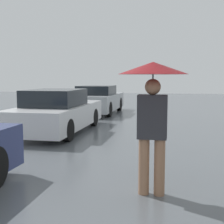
# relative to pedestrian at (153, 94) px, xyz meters

# --- Properties ---
(pedestrian) EXTENTS (0.93, 0.93, 1.80)m
(pedestrian) POSITION_rel_pedestrian_xyz_m (0.00, 0.00, 0.00)
(pedestrian) COLOR #9E7051
(pedestrian) RESTS_ON ground_plane
(parked_car_middle) EXTENTS (1.65, 4.08, 1.25)m
(parked_car_middle) POSITION_rel_pedestrian_xyz_m (-3.05, 4.37, -0.80)
(parked_car_middle) COLOR silver
(parked_car_middle) RESTS_ON ground_plane
(parked_car_farthest) EXTENTS (1.68, 3.88, 1.22)m
(parked_car_farthest) POSITION_rel_pedestrian_xyz_m (-3.05, 9.19, -0.79)
(parked_car_farthest) COLOR #9EA3A8
(parked_car_farthest) RESTS_ON ground_plane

